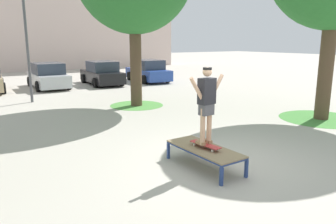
{
  "coord_description": "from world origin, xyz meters",
  "views": [
    {
      "loc": [
        -5.01,
        -5.36,
        2.79
      ],
      "look_at": [
        -0.55,
        1.51,
        1.0
      ],
      "focal_mm": 35.03,
      "sensor_mm": 36.0,
      "label": 1
    }
  ],
  "objects_px": {
    "skater": "(207,101)",
    "car_blue": "(148,71)",
    "skate_box": "(205,150)",
    "car_black": "(102,74)",
    "car_silver": "(48,76)",
    "light_post": "(25,17)",
    "skateboard": "(205,145)"
  },
  "relations": [
    {
      "from": "car_blue",
      "to": "skateboard",
      "type": "bearing_deg",
      "value": -115.05
    },
    {
      "from": "skateboard",
      "to": "car_black",
      "type": "bearing_deg",
      "value": 76.71
    },
    {
      "from": "skateboard",
      "to": "light_post",
      "type": "distance_m",
      "value": 11.22
    },
    {
      "from": "light_post",
      "to": "skateboard",
      "type": "bearing_deg",
      "value": -81.28
    },
    {
      "from": "skater",
      "to": "car_blue",
      "type": "height_order",
      "value": "skater"
    },
    {
      "from": "skateboard",
      "to": "car_blue",
      "type": "height_order",
      "value": "car_blue"
    },
    {
      "from": "car_silver",
      "to": "car_black",
      "type": "bearing_deg",
      "value": -3.38
    },
    {
      "from": "skater",
      "to": "car_black",
      "type": "distance_m",
      "value": 15.24
    },
    {
      "from": "light_post",
      "to": "car_silver",
      "type": "bearing_deg",
      "value": 67.73
    },
    {
      "from": "skateboard",
      "to": "car_silver",
      "type": "xyz_separation_m",
      "value": [
        0.18,
        15.0,
        0.15
      ]
    },
    {
      "from": "skateboard",
      "to": "car_blue",
      "type": "relative_size",
      "value": 0.19
    },
    {
      "from": "car_silver",
      "to": "car_black",
      "type": "distance_m",
      "value": 3.33
    },
    {
      "from": "skate_box",
      "to": "car_black",
      "type": "relative_size",
      "value": 0.45
    },
    {
      "from": "skateboard",
      "to": "light_post",
      "type": "relative_size",
      "value": 0.14
    },
    {
      "from": "car_black",
      "to": "car_blue",
      "type": "relative_size",
      "value": 0.99
    },
    {
      "from": "skateboard",
      "to": "skater",
      "type": "bearing_deg",
      "value": 96.02
    },
    {
      "from": "skate_box",
      "to": "car_black",
      "type": "height_order",
      "value": "car_black"
    },
    {
      "from": "car_blue",
      "to": "car_silver",
      "type": "bearing_deg",
      "value": 176.46
    },
    {
      "from": "car_silver",
      "to": "light_post",
      "type": "relative_size",
      "value": 0.73
    },
    {
      "from": "skateboard",
      "to": "car_blue",
      "type": "bearing_deg",
      "value": 64.95
    },
    {
      "from": "car_black",
      "to": "car_blue",
      "type": "xyz_separation_m",
      "value": [
        3.32,
        -0.21,
        0.0
      ]
    },
    {
      "from": "car_silver",
      "to": "car_blue",
      "type": "height_order",
      "value": "same"
    },
    {
      "from": "skate_box",
      "to": "skater",
      "type": "distance_m",
      "value": 1.12
    },
    {
      "from": "car_silver",
      "to": "light_post",
      "type": "distance_m",
      "value": 5.7
    },
    {
      "from": "skateboard",
      "to": "car_silver",
      "type": "bearing_deg",
      "value": 89.33
    },
    {
      "from": "car_black",
      "to": "light_post",
      "type": "height_order",
      "value": "light_post"
    },
    {
      "from": "skateboard",
      "to": "car_silver",
      "type": "relative_size",
      "value": 0.19
    },
    {
      "from": "car_silver",
      "to": "car_blue",
      "type": "distance_m",
      "value": 6.66
    },
    {
      "from": "skate_box",
      "to": "car_silver",
      "type": "height_order",
      "value": "car_silver"
    },
    {
      "from": "light_post",
      "to": "skater",
      "type": "bearing_deg",
      "value": -81.28
    },
    {
      "from": "skateboard",
      "to": "light_post",
      "type": "height_order",
      "value": "light_post"
    },
    {
      "from": "skate_box",
      "to": "car_silver",
      "type": "xyz_separation_m",
      "value": [
        0.18,
        14.98,
        0.28
      ]
    }
  ]
}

